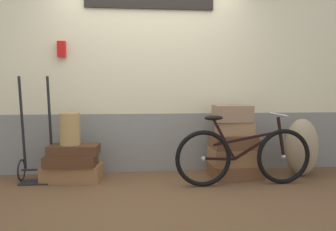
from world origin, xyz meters
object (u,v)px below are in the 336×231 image
(luggage_trolley, at_px, (37,156))
(suitcase_2, at_px, (74,150))
(suitcase_0, at_px, (72,173))
(bicycle, at_px, (244,156))
(suitcase_1, at_px, (71,160))
(suitcase_4, at_px, (232,156))
(suitcase_5, at_px, (233,141))
(suitcase_7, at_px, (232,113))
(burlap_sack, at_px, (302,147))
(suitcase_6, at_px, (234,128))
(wicker_basket, at_px, (70,129))
(suitcase_3, at_px, (235,170))

(luggage_trolley, bearing_deg, suitcase_2, -7.22)
(suitcase_0, xyz_separation_m, bicycle, (2.03, -0.39, 0.25))
(suitcase_1, height_order, suitcase_4, suitcase_4)
(suitcase_5, bearing_deg, suitcase_7, 130.53)
(bicycle, bearing_deg, suitcase_4, 94.07)
(suitcase_7, distance_m, burlap_sack, 1.03)
(suitcase_2, bearing_deg, suitcase_7, 4.11)
(suitcase_4, bearing_deg, suitcase_6, 44.51)
(suitcase_5, bearing_deg, burlap_sack, -2.50)
(wicker_basket, bearing_deg, suitcase_0, 52.97)
(suitcase_3, height_order, bicycle, bicycle)
(suitcase_2, bearing_deg, suitcase_3, 4.43)
(suitcase_1, xyz_separation_m, burlap_sack, (2.92, -0.01, 0.11))
(suitcase_7, bearing_deg, suitcase_1, -177.72)
(suitcase_1, relative_size, wicker_basket, 1.55)
(suitcase_7, height_order, bicycle, suitcase_7)
(suitcase_7, bearing_deg, wicker_basket, -178.45)
(suitcase_0, relative_size, luggage_trolley, 0.55)
(suitcase_5, relative_size, bicycle, 0.33)
(suitcase_3, relative_size, bicycle, 0.37)
(suitcase_7, distance_m, wicker_basket, 2.01)
(suitcase_0, bearing_deg, suitcase_6, 6.47)
(suitcase_3, xyz_separation_m, burlap_sack, (0.87, -0.04, 0.29))
(suitcase_4, distance_m, suitcase_5, 0.19)
(suitcase_6, height_order, luggage_trolley, luggage_trolley)
(suitcase_7, relative_size, bicycle, 0.28)
(suitcase_6, xyz_separation_m, luggage_trolley, (-2.46, 0.03, -0.33))
(suitcase_5, relative_size, suitcase_7, 1.18)
(suitcase_0, xyz_separation_m, suitcase_1, (-0.00, -0.04, 0.16))
(suitcase_2, distance_m, luggage_trolley, 0.47)
(suitcase_0, xyz_separation_m, suitcase_4, (2.01, -0.03, 0.17))
(suitcase_4, relative_size, luggage_trolley, 0.44)
(wicker_basket, height_order, luggage_trolley, luggage_trolley)
(suitcase_1, distance_m, luggage_trolley, 0.43)
(suitcase_6, relative_size, luggage_trolley, 0.35)
(suitcase_6, xyz_separation_m, wicker_basket, (-2.05, -0.02, 0.01))
(luggage_trolley, height_order, burlap_sack, luggage_trolley)
(suitcase_2, xyz_separation_m, suitcase_5, (1.97, -0.02, 0.07))
(suitcase_2, xyz_separation_m, wicker_basket, (-0.05, 0.01, 0.25))
(suitcase_2, bearing_deg, burlap_sack, 3.64)
(wicker_basket, bearing_deg, suitcase_7, -0.40)
(suitcase_4, height_order, suitcase_5, suitcase_5)
(suitcase_4, distance_m, bicycle, 0.37)
(luggage_trolley, bearing_deg, suitcase_4, -1.42)
(burlap_sack, bearing_deg, wicker_basket, 179.24)
(suitcase_1, bearing_deg, suitcase_7, 4.33)
(suitcase_0, relative_size, suitcase_6, 1.58)
(suitcase_2, relative_size, luggage_trolley, 0.46)
(suitcase_2, height_order, suitcase_4, suitcase_2)
(luggage_trolley, bearing_deg, suitcase_0, -4.06)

